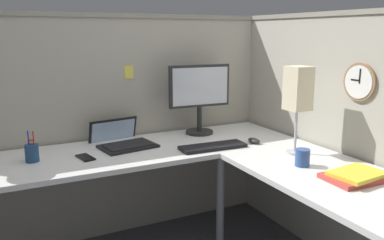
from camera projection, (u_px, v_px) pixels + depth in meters
cubicle_wall_back at (107, 127)px, 2.84m from camera, size 2.57×0.12×1.58m
cubicle_wall_right at (360, 145)px, 2.39m from camera, size 0.12×2.37×1.58m
desk at (192, 187)px, 2.17m from camera, size 2.35×2.15×0.73m
monitor at (200, 94)px, 2.86m from camera, size 0.46×0.20×0.50m
laptop at (121, 141)px, 2.64m from camera, size 0.39×0.43×0.22m
keyboard at (213, 147)px, 2.54m from camera, size 0.44×0.16×0.02m
computer_mouse at (254, 141)px, 2.66m from camera, size 0.06×0.10×0.03m
pen_cup at (32, 153)px, 2.27m from camera, size 0.08×0.08×0.18m
cell_phone at (85, 157)px, 2.34m from camera, size 0.09×0.15×0.01m
book_stack at (355, 176)px, 1.99m from camera, size 0.30×0.23×0.04m
desk_lamp_paper at (298, 91)px, 2.36m from camera, size 0.13×0.13×0.53m
coffee_mug at (302, 158)px, 2.20m from camera, size 0.08×0.08×0.10m
wall_clock at (360, 82)px, 2.28m from camera, size 0.04×0.22×0.22m
pinned_note_middle at (129, 72)px, 2.78m from camera, size 0.06×0.00×0.09m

